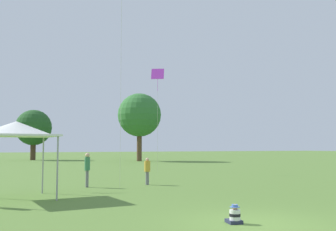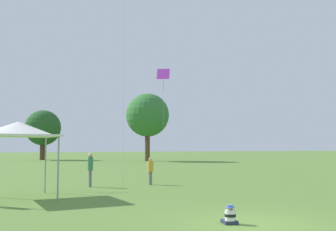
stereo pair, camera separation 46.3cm
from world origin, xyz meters
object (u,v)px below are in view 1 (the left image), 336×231
Objects in this scene: person_standing_1 at (147,169)px; distant_tree_0 at (139,115)px; kite_2 at (158,76)px; distant_tree_1 at (34,128)px; seated_toddler at (235,216)px; person_standing_0 at (87,166)px; canopy_tent at (16,129)px.

distant_tree_0 reaches higher than person_standing_1.
distant_tree_1 is at bearing 173.80° from kite_2.
seated_toddler is 11.87m from person_standing_0.
person_standing_1 is at bearing -42.58° from kite_2.
kite_2 is at bearing 84.07° from seated_toddler.
canopy_tent is 0.38× the size of kite_2.
kite_2 is 1.10× the size of distant_tree_1.
distant_tree_1 is at bearing 83.14° from canopy_tent.
canopy_tent is (-5.37, 8.39, 2.71)m from seated_toddler.
seated_toddler is 0.06× the size of kite_2.
person_standing_1 is 37.62m from distant_tree_0.
distant_tree_0 is (16.24, 34.78, 5.83)m from person_standing_0.
person_standing_0 is 5.43m from canopy_tent.
seated_toddler is at bearing -33.96° from kite_2.
seated_toddler is at bearing -90.60° from distant_tree_1.
distant_tree_1 is (-1.39, 46.35, 4.35)m from person_standing_1.
kite_2 is at bearing 129.78° from person_standing_0.
person_standing_0 is 0.21× the size of kite_2.
person_standing_1 is 0.17× the size of kite_2.
distant_tree_0 is at bearing 146.51° from kite_2.
kite_2 reaches higher than canopy_tent.
distant_tree_0 reaches higher than canopy_tent.
canopy_tent reaches higher than seated_toddler.
canopy_tent reaches higher than person_standing_1.
person_standing_0 is 46.49m from distant_tree_1.
distant_tree_0 is (12.76, 34.87, 6.06)m from person_standing_1.
canopy_tent is at bearing -58.99° from person_standing_0.
canopy_tent is 43.30m from distant_tree_0.
person_standing_0 is at bearing 109.10° from seated_toddler.
distant_tree_0 is at bearing 145.30° from person_standing_0.
person_standing_0 is (-1.48, 11.74, 0.92)m from seated_toddler.
distant_tree_1 reaches higher than seated_toddler.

